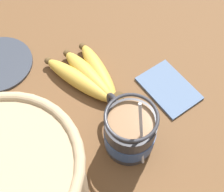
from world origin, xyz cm
name	(u,v)px	position (x,y,z in cm)	size (l,w,h in cm)	color
table	(124,120)	(0.00, 0.00, 1.54)	(94.83, 94.83, 3.08)	brown
coffee_mug	(129,132)	(-5.13, 2.05, 7.65)	(13.49, 9.14, 16.95)	#28282D
banana_bunch	(88,76)	(10.95, 2.39, 4.83)	(18.06, 11.54, 4.20)	#4C381E
woven_basket	(11,182)	(-5.22, 22.61, 11.21)	(23.22, 23.22, 15.52)	tan
napkin	(169,88)	(1.17, -11.19, 3.38)	(12.99, 9.87, 0.60)	slate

